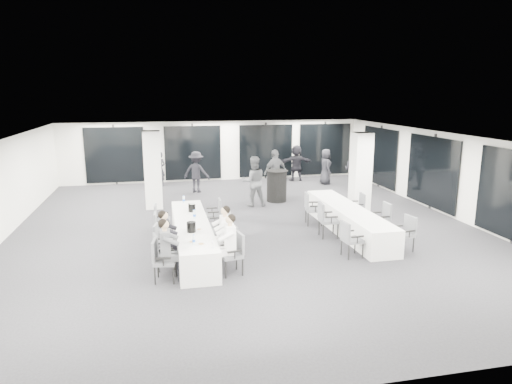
{
  "coord_description": "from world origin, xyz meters",
  "views": [
    {
      "loc": [
        -2.57,
        -13.35,
        4.16
      ],
      "look_at": [
        0.26,
        -0.2,
        1.18
      ],
      "focal_mm": 32.0,
      "sensor_mm": 36.0,
      "label": 1
    }
  ],
  "objects_px": {
    "standing_guest_e": "(326,164)",
    "standing_guest_f": "(296,161)",
    "standing_guest_c": "(196,169)",
    "standing_guest_g": "(160,167)",
    "chair_main_left_far": "(160,217)",
    "standing_guest_h": "(354,168)",
    "chair_side_left_far": "(311,207)",
    "ice_bucket_near": "(191,227)",
    "chair_main_left_fourth": "(160,227)",
    "chair_side_left_near": "(350,237)",
    "banquet_table_main": "(192,236)",
    "banquet_table_side": "(348,220)",
    "cocktail_table": "(277,186)",
    "chair_main_right_near": "(235,251)",
    "standing_guest_b": "(253,178)",
    "chair_main_left_near": "(161,258)",
    "chair_side_right_near": "(406,231)",
    "chair_main_left_mid": "(161,239)",
    "chair_main_left_second": "(161,249)",
    "chair_side_right_mid": "(382,217)",
    "chair_main_right_far": "(215,212)",
    "chair_main_right_second": "(229,241)",
    "chair_main_right_mid": "(224,228)",
    "ice_bucket_far": "(192,208)",
    "chair_main_right_fourth": "(219,222)",
    "chair_side_right_far": "(358,205)",
    "chair_side_left_mid": "(326,217)",
    "standing_guest_d": "(275,169)"
  },
  "relations": [
    {
      "from": "chair_main_left_second",
      "to": "ice_bucket_far",
      "type": "distance_m",
      "value": 2.56
    },
    {
      "from": "chair_side_left_far",
      "to": "ice_bucket_near",
      "type": "xyz_separation_m",
      "value": [
        -3.94,
        -2.4,
        0.29
      ]
    },
    {
      "from": "chair_main_left_far",
      "to": "chair_main_right_near",
      "type": "distance_m",
      "value": 3.88
    },
    {
      "from": "cocktail_table",
      "to": "chair_main_left_second",
      "type": "relative_size",
      "value": 1.39
    },
    {
      "from": "standing_guest_c",
      "to": "chair_side_left_near",
      "type": "bearing_deg",
      "value": 135.41
    },
    {
      "from": "chair_main_left_second",
      "to": "chair_side_right_near",
      "type": "height_order",
      "value": "chair_side_right_near"
    },
    {
      "from": "chair_side_right_far",
      "to": "chair_side_left_near",
      "type": "bearing_deg",
      "value": 156.83
    },
    {
      "from": "cocktail_table",
      "to": "standing_guest_h",
      "type": "bearing_deg",
      "value": 15.68
    },
    {
      "from": "banquet_table_main",
      "to": "chair_main_right_second",
      "type": "distance_m",
      "value": 1.37
    },
    {
      "from": "chair_main_right_near",
      "to": "standing_guest_b",
      "type": "height_order",
      "value": "standing_guest_b"
    },
    {
      "from": "chair_side_left_near",
      "to": "chair_main_right_fourth",
      "type": "bearing_deg",
      "value": -130.87
    },
    {
      "from": "chair_side_right_near",
      "to": "chair_side_right_mid",
      "type": "distance_m",
      "value": 1.32
    },
    {
      "from": "banquet_table_side",
      "to": "chair_main_left_fourth",
      "type": "height_order",
      "value": "chair_main_left_fourth"
    },
    {
      "from": "standing_guest_h",
      "to": "ice_bucket_far",
      "type": "relative_size",
      "value": 8.61
    },
    {
      "from": "chair_main_left_second",
      "to": "ice_bucket_far",
      "type": "relative_size",
      "value": 3.65
    },
    {
      "from": "standing_guest_f",
      "to": "chair_side_left_near",
      "type": "bearing_deg",
      "value": 81.97
    },
    {
      "from": "chair_main_left_fourth",
      "to": "chair_main_left_far",
      "type": "xyz_separation_m",
      "value": [
        0.0,
        1.04,
        -0.01
      ]
    },
    {
      "from": "banquet_table_main",
      "to": "chair_side_left_near",
      "type": "xyz_separation_m",
      "value": [
        3.87,
        -1.44,
        0.16
      ]
    },
    {
      "from": "chair_main_left_far",
      "to": "standing_guest_h",
      "type": "height_order",
      "value": "standing_guest_h"
    },
    {
      "from": "chair_main_left_near",
      "to": "chair_main_right_mid",
      "type": "xyz_separation_m",
      "value": [
        1.67,
        1.77,
        0.04
      ]
    },
    {
      "from": "banquet_table_main",
      "to": "chair_main_left_near",
      "type": "xyz_separation_m",
      "value": [
        -0.83,
        -1.96,
        0.17
      ]
    },
    {
      "from": "standing_guest_e",
      "to": "standing_guest_h",
      "type": "xyz_separation_m",
      "value": [
        0.6,
        -1.75,
        0.11
      ]
    },
    {
      "from": "cocktail_table",
      "to": "chair_main_left_near",
      "type": "xyz_separation_m",
      "value": [
        -4.44,
        -6.82,
        -0.06
      ]
    },
    {
      "from": "chair_side_right_near",
      "to": "standing_guest_e",
      "type": "bearing_deg",
      "value": -16.18
    },
    {
      "from": "chair_main_left_far",
      "to": "standing_guest_f",
      "type": "xyz_separation_m",
      "value": [
        6.38,
        7.04,
        0.46
      ]
    },
    {
      "from": "chair_main_left_mid",
      "to": "chair_side_left_far",
      "type": "relative_size",
      "value": 0.85
    },
    {
      "from": "banquet_table_side",
      "to": "cocktail_table",
      "type": "xyz_separation_m",
      "value": [
        -1.1,
        4.25,
        0.23
      ]
    },
    {
      "from": "chair_side_right_near",
      "to": "standing_guest_h",
      "type": "bearing_deg",
      "value": -22.49
    },
    {
      "from": "standing_guest_e",
      "to": "chair_main_left_mid",
      "type": "bearing_deg",
      "value": 137.07
    },
    {
      "from": "chair_main_left_near",
      "to": "chair_side_right_near",
      "type": "height_order",
      "value": "chair_main_left_near"
    },
    {
      "from": "chair_side_left_mid",
      "to": "ice_bucket_near",
      "type": "height_order",
      "value": "chair_side_left_mid"
    },
    {
      "from": "banquet_table_main",
      "to": "banquet_table_side",
      "type": "relative_size",
      "value": 1.0
    },
    {
      "from": "chair_main_right_second",
      "to": "chair_side_right_far",
      "type": "relative_size",
      "value": 1.01
    },
    {
      "from": "chair_side_left_far",
      "to": "standing_guest_d",
      "type": "height_order",
      "value": "standing_guest_d"
    },
    {
      "from": "banquet_table_main",
      "to": "standing_guest_c",
      "type": "relative_size",
      "value": 2.56
    },
    {
      "from": "standing_guest_c",
      "to": "standing_guest_g",
      "type": "relative_size",
      "value": 1.13
    },
    {
      "from": "chair_main_right_far",
      "to": "chair_side_right_mid",
      "type": "height_order",
      "value": "chair_side_right_mid"
    },
    {
      "from": "standing_guest_c",
      "to": "chair_main_right_near",
      "type": "bearing_deg",
      "value": 115.86
    },
    {
      "from": "chair_main_left_far",
      "to": "chair_side_right_near",
      "type": "bearing_deg",
      "value": 69.29
    },
    {
      "from": "chair_main_right_second",
      "to": "chair_main_right_mid",
      "type": "bearing_deg",
      "value": -14.84
    },
    {
      "from": "ice_bucket_near",
      "to": "cocktail_table",
      "type": "bearing_deg",
      "value": 57.16
    },
    {
      "from": "chair_main_right_fourth",
      "to": "chair_main_left_near",
      "type": "bearing_deg",
      "value": 143.68
    },
    {
      "from": "banquet_table_side",
      "to": "standing_guest_g",
      "type": "bearing_deg",
      "value": 123.69
    },
    {
      "from": "standing_guest_e",
      "to": "standing_guest_f",
      "type": "bearing_deg",
      "value": 45.56
    },
    {
      "from": "chair_main_left_near",
      "to": "chair_main_left_second",
      "type": "bearing_deg",
      "value": -170.95
    },
    {
      "from": "chair_main_right_fourth",
      "to": "chair_main_left_fourth",
      "type": "bearing_deg",
      "value": 90.79
    },
    {
      "from": "chair_side_left_far",
      "to": "chair_side_right_near",
      "type": "height_order",
      "value": "chair_side_left_far"
    },
    {
      "from": "chair_main_left_near",
      "to": "chair_side_left_mid",
      "type": "relative_size",
      "value": 0.93
    },
    {
      "from": "chair_main_left_second",
      "to": "chair_side_right_mid",
      "type": "xyz_separation_m",
      "value": [
        6.37,
        1.3,
        0.06
      ]
    },
    {
      "from": "chair_main_left_fourth",
      "to": "chair_side_left_near",
      "type": "xyz_separation_m",
      "value": [
        4.7,
        -2.03,
        0.02
      ]
    }
  ]
}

